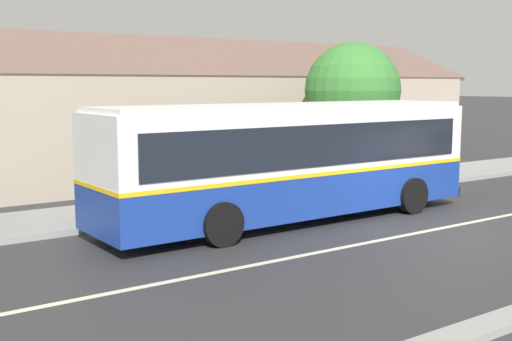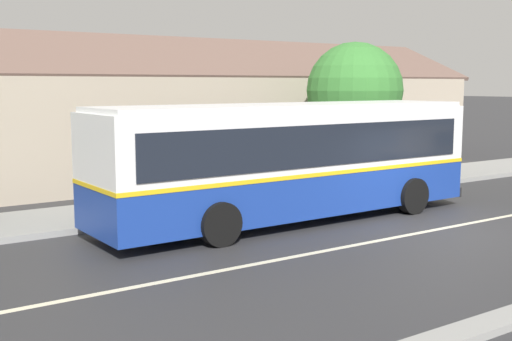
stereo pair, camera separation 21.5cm
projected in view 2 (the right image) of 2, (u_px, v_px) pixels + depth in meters
The scene contains 7 objects.
ground_plane at pixel (436, 230), 15.81m from camera, with size 300.00×300.00×0.00m, color #2D2D30.
sidewalk_far at pixel (289, 193), 20.70m from camera, with size 60.00×3.00×0.15m, color gray.
lane_divider_stripe at pixel (436, 230), 15.80m from camera, with size 60.00×0.16×0.01m, color beige.
community_building at pixel (169, 123), 25.92m from camera, with size 27.23×8.11×6.48m.
transit_bus at pixel (291, 158), 16.67m from camera, with size 10.82×2.87×3.06m.
street_tree_primary at pixel (357, 94), 22.80m from camera, with size 3.42×3.42×5.05m.
bus_stop_sign at pixel (400, 141), 21.91m from camera, with size 0.36×0.07×2.40m.
Camera 2 is at (-12.41, -10.25, 3.56)m, focal length 45.00 mm.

